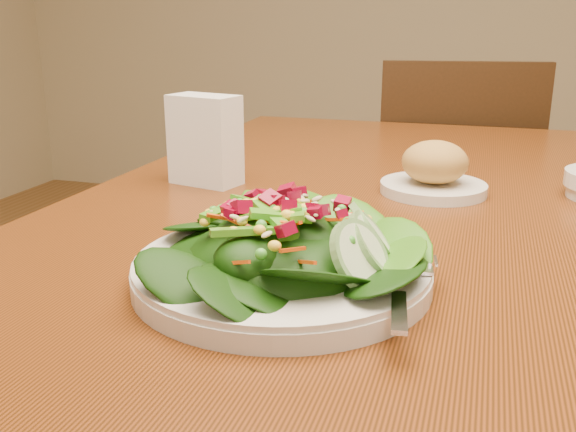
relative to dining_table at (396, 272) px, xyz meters
name	(u,v)px	position (x,y,z in m)	size (l,w,h in m)	color
dining_table	(396,272)	(0.00, 0.00, 0.00)	(0.90, 1.40, 0.75)	#6A2E0F
chair_far	(449,217)	(0.03, 0.87, -0.18)	(0.48, 0.48, 0.89)	black
salad_plate	(292,254)	(-0.06, -0.31, 0.13)	(0.29, 0.28, 0.08)	silver
bread_plate	(434,172)	(0.04, 0.07, 0.13)	(0.15, 0.15, 0.08)	silver
napkin_holder	(205,138)	(-0.30, 0.02, 0.17)	(0.11, 0.08, 0.13)	white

